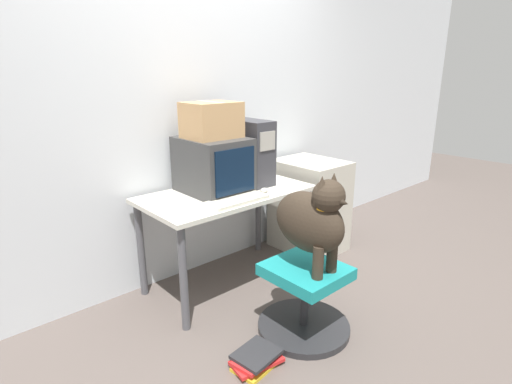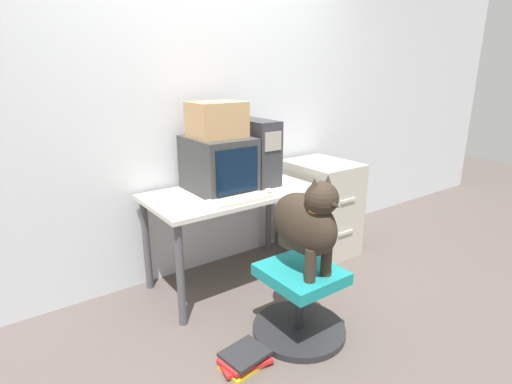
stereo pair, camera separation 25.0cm
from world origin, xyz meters
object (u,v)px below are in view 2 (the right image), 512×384
at_px(pc_tower, 256,152).
at_px(book_stack_floor, 244,359).
at_px(office_chair, 300,303).
at_px(dog, 307,221).
at_px(keyboard, 238,199).
at_px(filing_cabinet, 321,207).
at_px(cardboard_box, 217,119).
at_px(crt_monitor, 218,164).

xyz_separation_m(pc_tower, book_stack_floor, (-0.72, -0.89, -0.91)).
relative_size(office_chair, dog, 0.97).
relative_size(pc_tower, keyboard, 1.13).
relative_size(pc_tower, filing_cabinet, 0.60).
bearing_deg(cardboard_box, office_chair, -86.75).
distance_m(dog, book_stack_floor, 0.82).
height_order(office_chair, dog, dog).
relative_size(filing_cabinet, book_stack_floor, 2.71).
height_order(office_chair, filing_cabinet, filing_cabinet).
height_order(crt_monitor, cardboard_box, cardboard_box).
relative_size(keyboard, dog, 0.72).
xyz_separation_m(dog, book_stack_floor, (-0.43, -0.01, -0.69)).
height_order(crt_monitor, book_stack_floor, crt_monitor).
bearing_deg(book_stack_floor, filing_cabinet, 30.97).
bearing_deg(crt_monitor, office_chair, -86.74).
xyz_separation_m(cardboard_box, book_stack_floor, (-0.38, -0.87, -1.17)).
height_order(cardboard_box, book_stack_floor, cardboard_box).
distance_m(keyboard, office_chair, 0.75).
height_order(keyboard, cardboard_box, cardboard_box).
height_order(office_chair, book_stack_floor, office_chair).
bearing_deg(filing_cabinet, pc_tower, 173.86).
distance_m(crt_monitor, dog, 0.88).
bearing_deg(filing_cabinet, keyboard, -166.71).
bearing_deg(office_chair, cardboard_box, 93.25).
distance_m(dog, filing_cabinet, 1.28).
bearing_deg(crt_monitor, filing_cabinet, -2.93).
bearing_deg(keyboard, crt_monitor, 84.64).
relative_size(dog, filing_cabinet, 0.73).
xyz_separation_m(pc_tower, office_chair, (-0.29, -0.85, -0.74)).
relative_size(keyboard, filing_cabinet, 0.53).
xyz_separation_m(pc_tower, dog, (-0.29, -0.88, -0.21)).
bearing_deg(book_stack_floor, pc_tower, 51.05).
distance_m(pc_tower, filing_cabinet, 0.85).
xyz_separation_m(keyboard, office_chair, (0.07, -0.54, -0.52)).
xyz_separation_m(office_chair, book_stack_floor, (-0.43, -0.04, -0.16)).
distance_m(crt_monitor, pc_tower, 0.34).
xyz_separation_m(office_chair, cardboard_box, (-0.05, 0.83, 1.01)).
height_order(keyboard, book_stack_floor, keyboard).
bearing_deg(filing_cabinet, book_stack_floor, -149.03).
bearing_deg(office_chair, filing_cabinet, 39.79).
xyz_separation_m(pc_tower, cardboard_box, (-0.33, -0.02, 0.26)).
bearing_deg(filing_cabinet, office_chair, -140.21).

